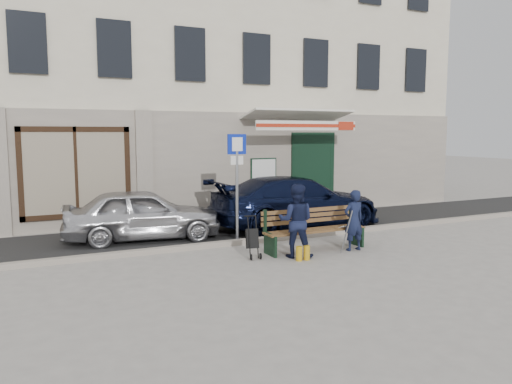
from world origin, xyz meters
TOP-DOWN VIEW (x-y plane):
  - ground at (0.00, 0.00)m, footprint 80.00×80.00m
  - asphalt_lane at (0.00, 3.10)m, footprint 60.00×3.20m
  - curb at (0.00, 1.50)m, footprint 60.00×0.18m
  - building at (0.01, 8.45)m, footprint 20.00×8.27m
  - car_silver at (-1.91, 2.99)m, footprint 3.90×1.98m
  - car_navy at (2.29, 2.85)m, footprint 4.87×2.04m
  - parking_sign at (0.11, 1.92)m, footprint 0.47×0.08m
  - bench at (1.23, 0.29)m, footprint 2.40×1.17m
  - man at (2.03, -0.11)m, footprint 0.49×0.32m
  - woman at (0.58, -0.07)m, footprint 0.95×0.91m
  - stroller at (-0.27, 0.26)m, footprint 0.30×0.39m

SIDE VIEW (x-z plane):
  - ground at x=0.00m, z-range 0.00..0.00m
  - asphalt_lane at x=0.00m, z-range 0.00..0.01m
  - curb at x=0.00m, z-range 0.00..0.12m
  - stroller at x=-0.27m, z-range -0.05..0.83m
  - bench at x=1.23m, z-range -0.03..0.95m
  - car_silver at x=-1.91m, z-range 0.00..1.27m
  - man at x=2.03m, z-range 0.00..1.35m
  - car_navy at x=2.29m, z-range 0.00..1.41m
  - woman at x=0.58m, z-range 0.00..1.54m
  - parking_sign at x=0.11m, z-range 0.42..2.98m
  - building at x=0.01m, z-range -0.03..9.97m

